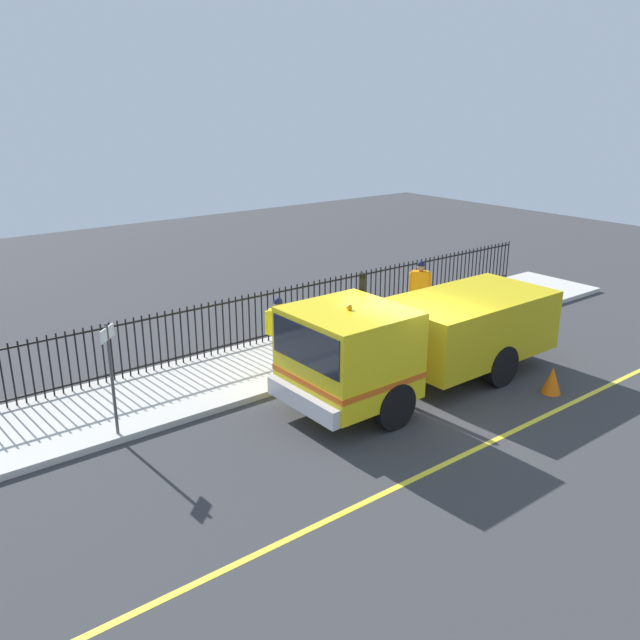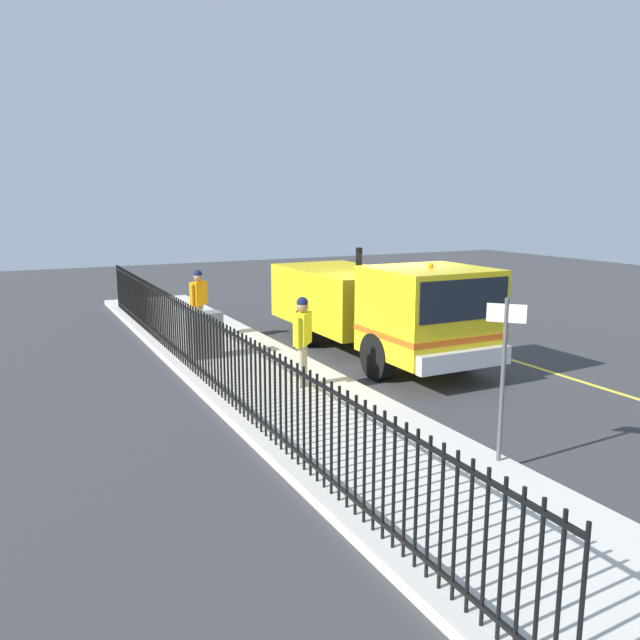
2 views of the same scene
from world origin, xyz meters
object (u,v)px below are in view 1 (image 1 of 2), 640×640
Objects in this scene: worker_standing at (279,325)px; street_sign at (111,366)px; pedestrian_distant at (420,284)px; traffic_cone at (552,380)px; utility_cabinet at (349,312)px; work_truck at (412,337)px.

street_sign is at bearing -125.28° from worker_standing.
pedestrian_distant reaches higher than worker_standing.
traffic_cone is at bearing -6.31° from worker_standing.
utility_cabinet is at bearing 61.23° from worker_standing.
pedestrian_distant reaches higher than traffic_cone.
pedestrian_distant is 9.69m from street_sign.
worker_standing is at bearing 40.43° from traffic_cone.
pedestrian_distant is at bearing -81.96° from street_sign.
pedestrian_distant is at bearing 48.44° from worker_standing.
worker_standing is 3.21m from utility_cabinet.
work_truck is 4.84m from pedestrian_distant.
utility_cabinet is at bearing -20.06° from work_truck.
work_truck is 11.41× the size of traffic_cone.
utility_cabinet is at bearing 10.20° from traffic_cone.
work_truck is 3.26m from traffic_cone.
traffic_cone is (-1.99, -2.40, -0.98)m from work_truck.
pedestrian_distant is 2.80× the size of traffic_cone.
work_truck reaches higher than pedestrian_distant.
worker_standing is at bearing 56.27° from pedestrian_distant.
work_truck is at bearing 50.34° from traffic_cone.
street_sign reaches higher than pedestrian_distant.
traffic_cone is (-5.21, 1.22, -0.88)m from pedestrian_distant.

